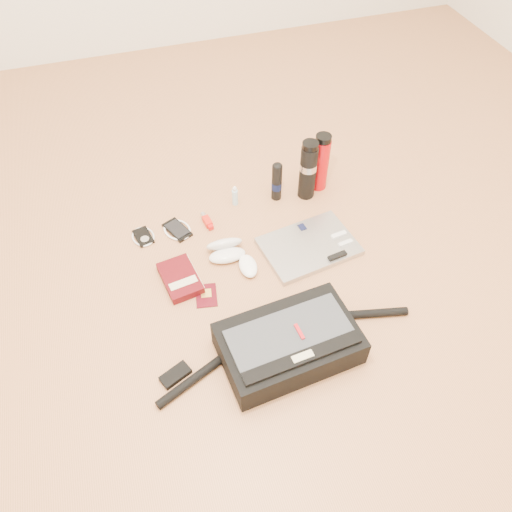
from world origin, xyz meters
name	(u,v)px	position (x,y,z in m)	size (l,w,h in m)	color
ground	(274,284)	(0.00, 0.00, 0.00)	(4.00, 4.00, 0.00)	#B5784B
messenger_bag	(288,343)	(-0.05, -0.30, 0.06)	(0.94, 0.32, 0.13)	black
laptop	(309,246)	(0.20, 0.13, 0.01)	(0.40, 0.31, 0.04)	#A5A5A8
book	(181,278)	(-0.34, 0.12, 0.02)	(0.16, 0.21, 0.04)	#44060C
passport	(206,295)	(-0.26, 0.02, 0.00)	(0.10, 0.12, 0.01)	#43060E
mouse	(248,266)	(-0.07, 0.10, 0.02)	(0.08, 0.12, 0.04)	white
sunglasses_case	(226,250)	(-0.14, 0.20, 0.03)	(0.15, 0.13, 0.09)	silver
ipod	(143,237)	(-0.44, 0.39, 0.01)	(0.11, 0.11, 0.01)	black
phone	(177,230)	(-0.30, 0.39, 0.01)	(0.14, 0.15, 0.01)	black
inhaler	(207,221)	(-0.16, 0.40, 0.01)	(0.04, 0.10, 0.03)	red
spray_bottle	(235,197)	(-0.02, 0.47, 0.04)	(0.03, 0.03, 0.10)	#A4D0E6
aerosol_can	(277,181)	(0.17, 0.46, 0.09)	(0.06, 0.06, 0.19)	black
thermos_black	(308,170)	(0.30, 0.44, 0.14)	(0.08, 0.08, 0.28)	black
thermos_red	(321,162)	(0.38, 0.47, 0.14)	(0.09, 0.09, 0.28)	#B3090E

